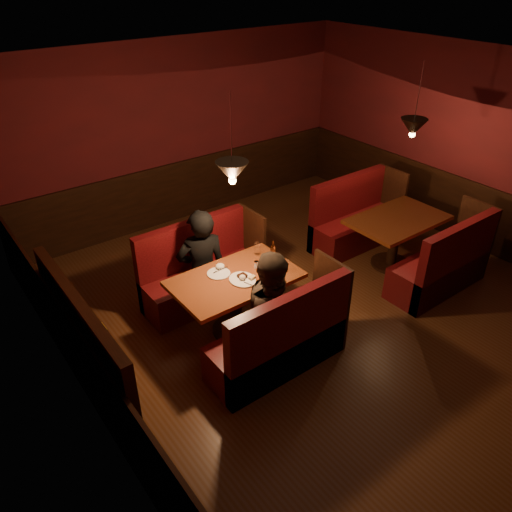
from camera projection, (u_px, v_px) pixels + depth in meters
room at (317, 247)px, 5.71m from camera, size 6.02×7.02×2.92m
main_table at (236, 290)px, 5.77m from camera, size 1.45×0.88×1.01m
main_bench_far at (201, 276)px, 6.47m from camera, size 1.59×0.57×1.09m
main_bench_near at (282, 344)px, 5.35m from camera, size 1.59×0.57×1.09m
second_table at (396, 231)px, 7.04m from camera, size 1.36×0.87×0.77m
second_bench_far at (353, 223)px, 7.73m from camera, size 1.51×0.56×1.08m
second_bench_near at (444, 268)px, 6.62m from camera, size 1.51×0.56×1.08m
diner_a at (201, 248)px, 6.05m from camera, size 0.73×0.59×1.72m
diner_b at (275, 293)px, 5.31m from camera, size 0.92×0.79×1.66m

